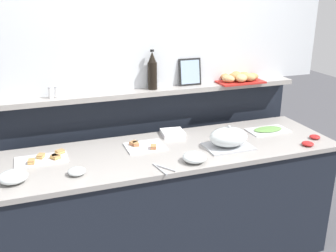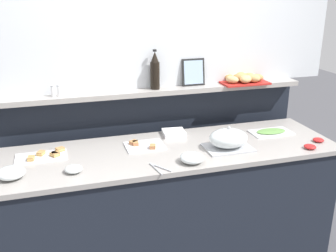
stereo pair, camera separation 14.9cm
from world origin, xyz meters
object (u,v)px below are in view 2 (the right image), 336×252
glass_bowl_medium (11,173)px  framed_picture (193,72)px  wine_bottle_dark (155,71)px  bread_basket (243,78)px  cold_cuts_platter (271,132)px  pepper_shaker (59,91)px  serving_cloche (228,139)px  glass_bowl_large (74,169)px  salt_shaker (53,91)px  glass_bowl_small (192,158)px  sandwich_platter_front (44,156)px  napkin_stack (174,133)px  sandwich_platter_rear (144,146)px  condiment_bowl_dark (310,147)px  serving_tongs (158,168)px  condiment_bowl_cream (318,140)px

glass_bowl_medium → framed_picture: 1.62m
glass_bowl_medium → wine_bottle_dark: 1.33m
glass_bowl_medium → bread_basket: bearing=18.9°
cold_cuts_platter → bread_basket: bread_basket is taller
wine_bottle_dark → pepper_shaker: 0.75m
serving_cloche → pepper_shaker: pepper_shaker is taller
glass_bowl_large → glass_bowl_medium: bearing=175.6°
salt_shaker → bread_basket: bearing=0.2°
glass_bowl_small → sandwich_platter_front: bearing=159.0°
napkin_stack → cold_cuts_platter: bearing=-13.1°
sandwich_platter_rear → glass_bowl_medium: (-0.89, -0.25, 0.02)m
glass_bowl_small → condiment_bowl_dark: (0.90, -0.02, -0.01)m
sandwich_platter_rear → pepper_shaker: size_ratio=3.24×
condiment_bowl_dark → pepper_shaker: pepper_shaker is taller
glass_bowl_medium → glass_bowl_small: glass_bowl_medium is taller
salt_shaker → pepper_shaker: (0.04, 0.00, 0.00)m
cold_cuts_platter → serving_cloche: serving_cloche is taller
framed_picture → pepper_shaker: bearing=-178.0°
condiment_bowl_dark → bread_basket: bread_basket is taller
serving_tongs → glass_bowl_small: bearing=6.8°
napkin_stack → glass_bowl_small: bearing=-93.9°
napkin_stack → salt_shaker: (-0.88, 0.21, 0.35)m
wine_bottle_dark → napkin_stack: bearing=-68.2°
sandwich_platter_rear → salt_shaker: (-0.60, 0.38, 0.36)m
glass_bowl_large → pepper_shaker: size_ratio=1.29×
sandwich_platter_front → condiment_bowl_dark: size_ratio=3.97×
pepper_shaker → bread_basket: 1.52m
sandwich_platter_front → wine_bottle_dark: (0.90, 0.38, 0.46)m
sandwich_platter_front → wine_bottle_dark: size_ratio=1.09×
sandwich_platter_rear → serving_cloche: 0.61m
glass_bowl_small → salt_shaker: 1.17m
serving_cloche → condiment_bowl_cream: bearing=-5.9°
condiment_bowl_dark → wine_bottle_dark: size_ratio=0.27×
glass_bowl_medium → napkin_stack: 1.24m
glass_bowl_small → framed_picture: (0.28, 0.77, 0.41)m
wine_bottle_dark → bread_basket: bearing=-0.4°
serving_cloche → wine_bottle_dark: bearing=123.0°
sandwich_platter_rear → condiment_bowl_dark: size_ratio=3.25×
condiment_bowl_cream → serving_tongs: bearing=-175.3°
sandwich_platter_rear → salt_shaker: bearing=147.9°
glass_bowl_large → framed_picture: bearing=33.7°
cold_cuts_platter → pepper_shaker: 1.68m
serving_tongs → bread_basket: bearing=38.4°
condiment_bowl_dark → serving_tongs: (-1.14, -0.01, -0.01)m
condiment_bowl_cream → glass_bowl_medium: bearing=179.4°
sandwich_platter_front → pepper_shaker: size_ratio=3.96×
pepper_shaker → bread_basket: size_ratio=0.22×
cold_cuts_platter → framed_picture: 0.79m
condiment_bowl_cream → napkin_stack: napkin_stack is taller
wine_bottle_dark → pepper_shaker: bearing=-179.2°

